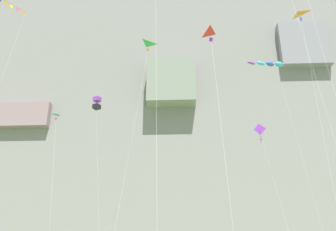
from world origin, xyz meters
name	(u,v)px	position (x,y,z in m)	size (l,w,h in m)	color
cliff_face	(174,107)	(0.01, 71.93, 37.38)	(180.00, 33.26, 74.77)	gray
kite_delta_low_left	(145,55)	(-2.13, 29.58, 25.93)	(3.25, 6.66, 26.83)	green
kite_banner_upper_mid	(7,27)	(-19.84, 28.82, 30.18)	(2.75, 3.81, 33.68)	black
kite_delta_near_cliff	(57,124)	(-13.55, 33.50, 18.67)	(3.41, 5.29, 19.74)	teal
kite_delta_mid_right	(299,20)	(15.67, 26.13, 27.91)	(2.48, 6.34, 28.65)	orange
kite_diamond_upper_left	(262,139)	(10.08, 25.85, 13.76)	(2.72, 1.67, 15.46)	purple
kite_box_high_center	(97,103)	(-9.38, 36.07, 22.52)	(3.16, 3.00, 23.43)	purple
kite_windsock_upper_right	(271,64)	(15.48, 39.25, 29.78)	(7.05, 4.85, 30.47)	#38B2D1
kite_delta_front_field	(217,49)	(4.77, 13.27, 16.21)	(1.10, 2.84, 17.14)	red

